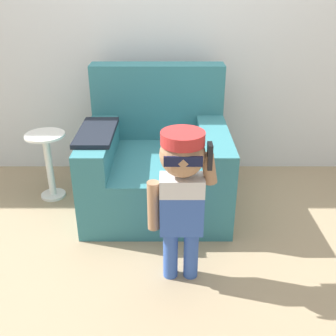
{
  "coord_description": "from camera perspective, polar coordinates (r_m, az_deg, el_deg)",
  "views": [
    {
      "loc": [
        -0.04,
        -2.58,
        1.58
      ],
      "look_at": [
        -0.05,
        -0.4,
        0.5
      ],
      "focal_mm": 42.0,
      "sensor_mm": 36.0,
      "label": 1
    }
  ],
  "objects": [
    {
      "name": "side_table",
      "position": [
        3.11,
        -16.87,
        1.16
      ],
      "size": [
        0.29,
        0.29,
        0.52
      ],
      "color": "white",
      "rests_on": "ground_plane"
    },
    {
      "name": "armchair",
      "position": [
        2.93,
        -1.53,
        1.09
      ],
      "size": [
        1.03,
        0.97,
        0.98
      ],
      "color": "teal",
      "rests_on": "ground_plane"
    },
    {
      "name": "ground_plane",
      "position": [
        3.02,
        0.91,
        -5.14
      ],
      "size": [
        10.0,
        10.0,
        0.0
      ],
      "primitive_type": "plane",
      "color": "#998466"
    },
    {
      "name": "wall_back",
      "position": [
        3.26,
        0.93,
        21.41
      ],
      "size": [
        10.0,
        0.05,
        2.6
      ],
      "color": "silver",
      "rests_on": "ground_plane"
    },
    {
      "name": "person_child",
      "position": [
        2.03,
        2.08,
        -2.57
      ],
      "size": [
        0.36,
        0.27,
        0.89
      ],
      "color": "#3356AD",
      "rests_on": "ground_plane"
    }
  ]
}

